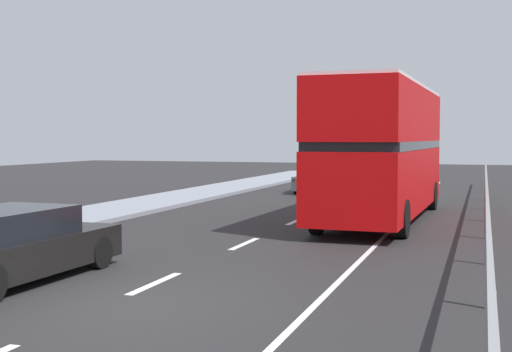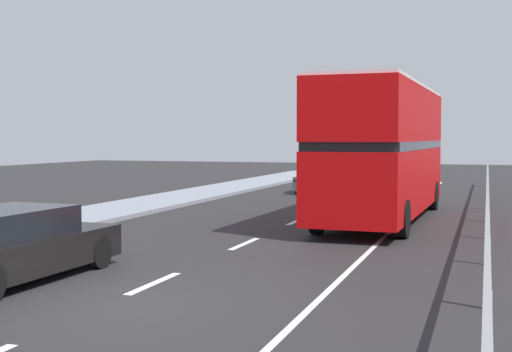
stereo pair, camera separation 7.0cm
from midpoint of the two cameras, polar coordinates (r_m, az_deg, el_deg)
name	(u,v)px [view 2 (the right image)]	position (r m, az deg, el deg)	size (l,w,h in m)	color
ground_plane	(112,305)	(11.33, -11.51, -10.29)	(73.45, 120.00, 0.10)	#252426
lane_paint_markings	(345,233)	(18.94, 7.43, -4.67)	(3.20, 46.00, 0.01)	silver
bridge_side_railing	(487,203)	(18.62, 18.55, -2.13)	(0.10, 42.00, 1.12)	gray
double_decker_bus_red	(384,148)	(21.90, 10.53, 2.24)	(2.79, 10.63, 4.18)	#C30709
hatchback_car_near	(9,246)	(13.24, -19.48, -5.43)	(1.97, 4.57, 1.32)	black
sedan_car_ahead	(322,178)	(32.93, 5.51, -0.19)	(1.88, 4.32, 1.37)	#424B4D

